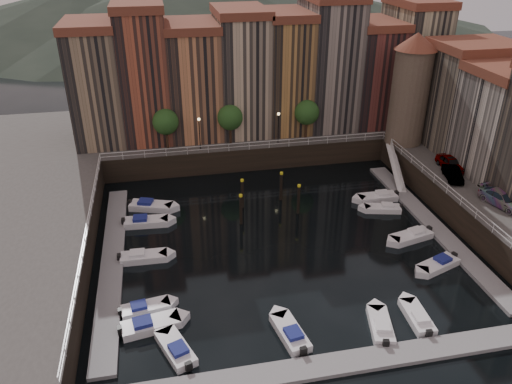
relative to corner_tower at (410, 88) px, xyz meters
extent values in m
plane|color=black|center=(-20.00, -14.50, -10.19)|extent=(200.00, 200.00, 0.00)
cube|color=black|center=(-20.00, 11.50, -8.69)|extent=(80.00, 20.00, 3.00)
cube|color=gray|center=(-36.20, -15.50, -10.02)|extent=(2.00, 28.00, 0.35)
cube|color=gray|center=(-3.80, -15.50, -10.02)|extent=(2.00, 28.00, 0.35)
cube|color=gray|center=(-20.00, -31.50, -10.02)|extent=(30.00, 2.00, 0.35)
cone|color=#2D382D|center=(-50.00, 95.50, -3.19)|extent=(80.00, 80.00, 14.00)
cone|color=#2D382D|center=(-15.00, 95.50, -1.19)|extent=(100.00, 100.00, 18.00)
cone|color=#2D382D|center=(20.00, 95.50, -4.19)|extent=(70.00, 70.00, 12.00)
cube|color=#8D7659|center=(-38.00, 9.00, -0.19)|extent=(6.00, 10.00, 14.00)
cube|color=brown|center=(-38.00, 9.00, 7.31)|extent=(6.30, 10.30, 1.00)
cube|color=#9F4C32|center=(-32.10, 9.00, 0.81)|extent=(5.80, 10.00, 16.00)
cube|color=brown|center=(-32.10, 9.00, 9.31)|extent=(6.10, 10.30, 1.00)
cube|color=#C57E51|center=(-25.95, 9.00, -0.44)|extent=(6.50, 10.00, 13.50)
cube|color=brown|center=(-25.95, 9.00, 6.81)|extent=(6.80, 10.30, 1.00)
cube|color=#C4AB8A|center=(-19.60, 9.00, 0.31)|extent=(6.20, 10.00, 15.00)
cube|color=brown|center=(-19.60, 9.00, 8.31)|extent=(6.50, 10.30, 1.00)
cube|color=#AE7C40|center=(-13.70, 9.00, 0.06)|extent=(5.60, 10.00, 14.50)
cube|color=brown|center=(-13.70, 9.00, 7.81)|extent=(5.90, 10.30, 1.00)
cube|color=gray|center=(-7.70, 9.00, 1.06)|extent=(6.40, 10.00, 16.50)
cube|color=brown|center=(-1.50, 9.00, -0.69)|extent=(6.00, 10.00, 13.00)
cube|color=brown|center=(-1.50, 9.00, 6.31)|extent=(6.30, 10.30, 1.00)
cube|color=tan|center=(4.45, 9.00, 0.56)|extent=(5.90, 10.00, 15.50)
cube|color=brown|center=(4.45, 9.00, 8.81)|extent=(6.20, 10.30, 1.00)
cube|color=#6F6454|center=(6.50, -2.50, -1.19)|extent=(9.00, 8.00, 12.00)
cube|color=brown|center=(6.50, -2.50, 5.31)|extent=(9.30, 8.30, 1.00)
cube|color=#BAB0A3|center=(6.50, -10.50, -1.69)|extent=(9.00, 8.00, 11.00)
cylinder|color=#6B5B4C|center=(0.00, 0.00, -1.19)|extent=(4.60, 4.60, 12.00)
cone|color=brown|center=(0.00, 0.00, 5.61)|extent=(5.20, 5.20, 2.00)
cylinder|color=black|center=(-30.00, 3.70, -5.99)|extent=(0.30, 0.30, 2.40)
sphere|color=#1E4719|center=(-30.00, 3.70, -3.59)|extent=(3.20, 3.20, 3.20)
cylinder|color=black|center=(-22.00, 3.70, -5.99)|extent=(0.30, 0.30, 2.40)
sphere|color=#1E4719|center=(-22.00, 3.70, -3.59)|extent=(3.20, 3.20, 3.20)
cylinder|color=black|center=(-12.00, 3.70, -5.99)|extent=(0.30, 0.30, 2.40)
sphere|color=#1E4719|center=(-12.00, 3.70, -3.59)|extent=(3.20, 3.20, 3.20)
cylinder|color=black|center=(-26.00, 2.70, -5.19)|extent=(0.12, 0.12, 4.00)
sphere|color=#FFD88C|center=(-26.00, 2.70, -3.19)|extent=(0.36, 0.36, 0.36)
cylinder|color=black|center=(-16.00, 2.70, -5.19)|extent=(0.12, 0.12, 4.00)
sphere|color=#FFD88C|center=(-16.00, 2.70, -3.19)|extent=(0.36, 0.36, 0.36)
cube|color=white|center=(-20.00, 1.50, -6.24)|extent=(36.00, 0.08, 0.08)
cube|color=white|center=(-20.00, 1.50, -6.69)|extent=(36.00, 0.06, 0.06)
cube|color=white|center=(-2.00, -15.50, -6.24)|extent=(0.08, 34.00, 0.08)
cube|color=white|center=(-2.00, -15.50, -6.69)|extent=(0.06, 34.00, 0.06)
cube|color=white|center=(-38.00, -15.50, -6.24)|extent=(0.08, 34.00, 0.08)
cube|color=white|center=(-38.00, -15.50, -6.69)|extent=(0.06, 34.00, 0.06)
cube|color=white|center=(-2.90, -4.50, -8.44)|extent=(2.78, 8.26, 2.81)
cube|color=white|center=(-2.90, -4.50, -7.94)|extent=(1.93, 8.32, 3.65)
cylinder|color=black|center=(-23.27, -11.04, -8.69)|extent=(0.32, 0.32, 3.60)
cylinder|color=yellow|center=(-23.27, -11.04, -6.84)|extent=(0.36, 0.36, 0.25)
cylinder|color=black|center=(-22.52, -7.62, -8.69)|extent=(0.32, 0.32, 3.60)
cylinder|color=yellow|center=(-22.52, -7.62, -6.84)|extent=(0.36, 0.36, 0.25)
cylinder|color=black|center=(-16.81, -10.09, -8.69)|extent=(0.32, 0.32, 3.60)
cylinder|color=yellow|center=(-16.81, -10.09, -6.84)|extent=(0.36, 0.36, 0.25)
cylinder|color=black|center=(-17.89, -6.72, -8.69)|extent=(0.32, 0.32, 3.60)
cylinder|color=yellow|center=(-17.89, -6.72, -6.84)|extent=(0.36, 0.36, 0.25)
cube|color=white|center=(-32.79, -25.04, -9.89)|extent=(4.70, 2.45, 0.76)
cube|color=navy|center=(-33.39, -25.15, -9.43)|extent=(1.61, 1.44, 0.51)
cube|color=black|center=(-35.10, -25.43, -9.63)|extent=(0.44, 0.56, 0.71)
cube|color=white|center=(-33.18, -22.92, -9.93)|extent=(4.06, 2.08, 0.66)
cube|color=navy|center=(-33.70, -23.00, -9.53)|extent=(1.38, 1.23, 0.44)
cube|color=black|center=(-35.18, -23.24, -9.71)|extent=(0.37, 0.48, 0.62)
cube|color=white|center=(-33.30, -15.66, -9.90)|extent=(4.33, 1.79, 0.73)
cube|color=white|center=(-33.88, -15.64, -9.46)|extent=(1.40, 1.21, 0.49)
cube|color=black|center=(-35.53, -15.59, -9.66)|extent=(0.36, 0.50, 0.68)
cube|color=white|center=(-33.02, -9.28, -9.89)|extent=(4.60, 2.04, 0.77)
cube|color=navy|center=(-33.63, -9.24, -9.43)|extent=(1.51, 1.32, 0.51)
cube|color=black|center=(-35.36, -9.12, -9.63)|extent=(0.39, 0.53, 0.71)
cube|color=white|center=(-32.46, -5.98, -9.88)|extent=(4.99, 3.18, 0.79)
cube|color=navy|center=(-33.06, -5.78, -9.40)|extent=(1.81, 1.67, 0.53)
cube|color=black|center=(-34.77, -5.22, -9.61)|extent=(0.52, 0.62, 0.74)
cube|color=white|center=(-7.02, -22.26, -9.91)|extent=(4.47, 2.94, 0.71)
cube|color=navy|center=(-6.49, -22.07, -9.48)|extent=(1.64, 1.52, 0.47)
cube|color=black|center=(-4.97, -21.51, -9.67)|extent=(0.47, 0.56, 0.66)
cube|color=white|center=(-7.19, -17.39, -9.90)|extent=(4.64, 2.66, 0.74)
cube|color=white|center=(-6.62, -17.25, -9.45)|extent=(1.63, 1.48, 0.50)
cube|color=black|center=(-4.97, -16.85, -9.65)|extent=(0.45, 0.56, 0.70)
cube|color=white|center=(-7.59, -11.47, -9.93)|extent=(4.13, 2.38, 0.66)
cube|color=white|center=(-7.07, -11.59, -9.53)|extent=(1.45, 1.32, 0.44)
cube|color=black|center=(-5.61, -11.95, -9.71)|extent=(0.40, 0.50, 0.62)
cube|color=white|center=(-7.11, -9.01, -9.89)|extent=(4.43, 1.73, 0.75)
cube|color=white|center=(-6.51, -9.01, -9.44)|extent=(1.41, 1.21, 0.50)
cube|color=black|center=(-4.80, -9.02, -9.64)|extent=(0.35, 0.50, 0.70)
cube|color=white|center=(-31.08, -27.86, -9.91)|extent=(3.04, 4.53, 0.72)
cube|color=navy|center=(-30.88, -28.39, -9.47)|extent=(1.56, 1.67, 0.48)
cube|color=black|center=(-30.29, -29.92, -9.67)|extent=(0.57, 0.49, 0.67)
cube|color=white|center=(-22.48, -27.96, -9.90)|extent=(2.40, 4.53, 0.73)
cube|color=navy|center=(-22.37, -28.54, -9.46)|extent=(1.40, 1.55, 0.49)
cube|color=black|center=(-22.08, -30.17, -9.66)|extent=(0.54, 0.42, 0.68)
cube|color=white|center=(-15.42, -28.56, -9.92)|extent=(2.51, 4.34, 0.70)
cube|color=white|center=(-15.55, -29.10, -9.50)|extent=(1.39, 1.53, 0.46)
cube|color=black|center=(-15.93, -30.63, -9.68)|extent=(0.53, 0.43, 0.65)
cube|color=white|center=(-12.19, -28.23, -9.92)|extent=(1.77, 4.08, 0.68)
cube|color=white|center=(-12.22, -28.78, -9.51)|extent=(1.16, 1.33, 0.45)
cube|color=black|center=(-12.31, -30.32, -9.69)|extent=(0.47, 0.34, 0.64)
imported|color=gray|center=(1.47, -8.86, -6.47)|extent=(1.86, 4.33, 1.46)
imported|color=gray|center=(0.25, -11.42, -6.53)|extent=(2.35, 4.23, 1.32)
imported|color=gray|center=(1.88, -17.77, -6.46)|extent=(3.31, 5.42, 1.47)
camera|label=1|loc=(-30.67, -55.38, 17.13)|focal=35.00mm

